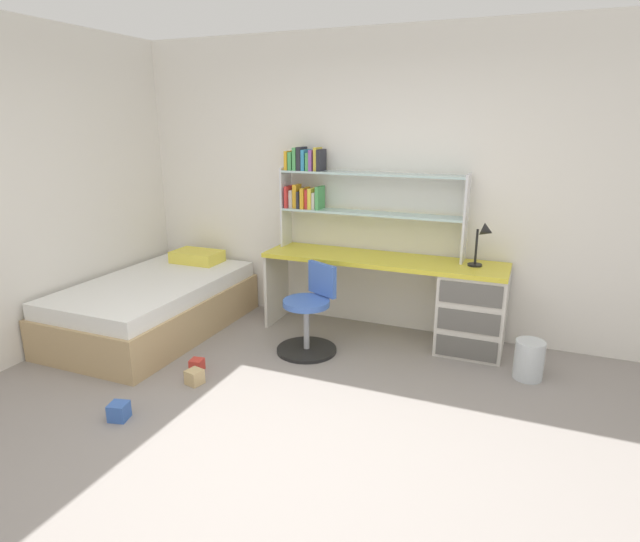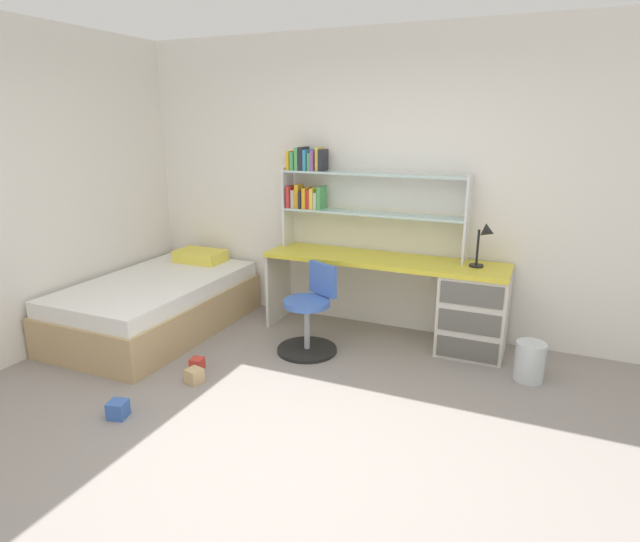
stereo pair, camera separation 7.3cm
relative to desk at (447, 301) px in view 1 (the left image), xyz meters
name	(u,v)px [view 1 (the left image)]	position (x,y,z in m)	size (l,w,h in m)	color
ground_plane	(277,460)	(-0.63, -2.02, -0.43)	(6.12, 5.63, 0.02)	gray
room_shell	(206,193)	(-1.87, -0.80, 0.94)	(6.12, 5.63, 2.73)	white
desk	(447,301)	(0.00, 0.00, 0.00)	(2.17, 0.53, 0.75)	gold
bookshelf_hutch	(340,189)	(-1.06, 0.15, 0.90)	(1.73, 0.22, 0.95)	silver
desk_lamp	(484,238)	(0.27, 0.01, 0.58)	(0.20, 0.16, 0.38)	black
swivel_chair	(309,319)	(-1.07, -0.55, -0.13)	(0.52, 0.52, 0.76)	black
bed_platform	(156,305)	(-2.60, -0.68, -0.17)	(1.14, 1.93, 0.62)	tan
waste_bin	(529,360)	(0.71, -0.36, -0.27)	(0.22, 0.22, 0.31)	silver
toy_block_natural_0	(195,377)	(-1.63, -1.44, -0.37)	(0.11, 0.11, 0.11)	tan
toy_block_blue_1	(119,411)	(-1.81, -2.04, -0.36)	(0.12, 0.12, 0.12)	#3860B7
toy_block_red_2	(197,365)	(-1.75, -1.25, -0.37)	(0.10, 0.10, 0.10)	red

